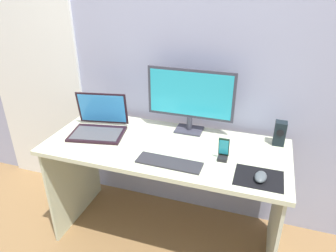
# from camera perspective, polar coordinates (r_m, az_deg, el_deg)

# --- Properties ---
(ground_plane) EXTENTS (8.00, 8.00, 0.00)m
(ground_plane) POSITION_cam_1_polar(r_m,az_deg,el_deg) (2.37, -0.43, -19.39)
(ground_plane) COLOR olive
(wall_back) EXTENTS (6.00, 0.04, 2.50)m
(wall_back) POSITION_cam_1_polar(r_m,az_deg,el_deg) (2.09, 3.07, 13.86)
(wall_back) COLOR #979BBA
(wall_back) RESTS_ON ground_plane
(door_left) EXTENTS (0.82, 0.02, 2.02)m
(door_left) POSITION_cam_1_polar(r_m,az_deg,el_deg) (2.71, -23.53, 9.41)
(door_left) COLOR white
(door_left) RESTS_ON ground_plane
(desk) EXTENTS (1.50, 0.65, 0.75)m
(desk) POSITION_cam_1_polar(r_m,az_deg,el_deg) (1.99, -0.48, -7.34)
(desk) COLOR beige
(desk) RESTS_ON ground_plane
(monitor) EXTENTS (0.57, 0.14, 0.43)m
(monitor) POSITION_cam_1_polar(r_m,az_deg,el_deg) (1.99, 4.15, 5.34)
(monitor) COLOR #363542
(monitor) RESTS_ON desk
(speaker_right) EXTENTS (0.07, 0.07, 0.15)m
(speaker_right) POSITION_cam_1_polar(r_m,az_deg,el_deg) (2.01, 20.02, -1.28)
(speaker_right) COLOR black
(speaker_right) RESTS_ON desk
(laptop) EXTENTS (0.39, 0.34, 0.25)m
(laptop) POSITION_cam_1_polar(r_m,az_deg,el_deg) (2.10, -12.67, 0.17)
(laptop) COLOR black
(laptop) RESTS_ON desk
(keyboard_external) EXTENTS (0.37, 0.12, 0.01)m
(keyboard_external) POSITION_cam_1_polar(r_m,az_deg,el_deg) (1.73, 0.22, -6.81)
(keyboard_external) COLOR #2B292E
(keyboard_external) RESTS_ON desk
(mousepad) EXTENTS (0.25, 0.20, 0.00)m
(mousepad) POSITION_cam_1_polar(r_m,az_deg,el_deg) (1.69, 16.47, -9.20)
(mousepad) COLOR black
(mousepad) RESTS_ON desk
(mouse) EXTENTS (0.07, 0.11, 0.04)m
(mouse) POSITION_cam_1_polar(r_m,az_deg,el_deg) (1.67, 16.82, -9.00)
(mouse) COLOR #485055
(mouse) RESTS_ON mousepad
(phone_in_dock) EXTENTS (0.06, 0.06, 0.14)m
(phone_in_dock) POSITION_cam_1_polar(r_m,az_deg,el_deg) (1.77, 10.21, -4.80)
(phone_in_dock) COLOR black
(phone_in_dock) RESTS_ON desk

